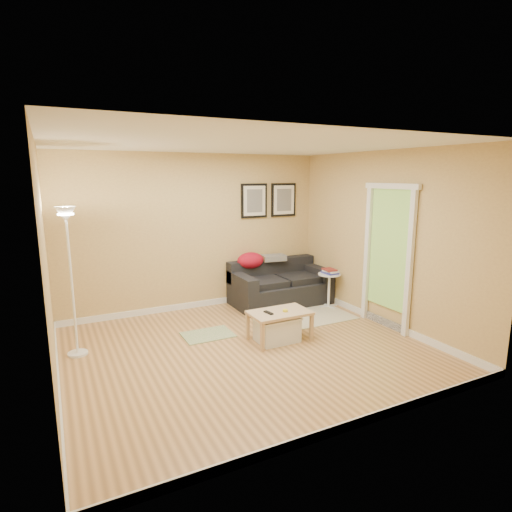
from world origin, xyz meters
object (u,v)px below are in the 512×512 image
Objects in this scene: coffee_table at (279,326)px; side_table at (329,290)px; storage_bin at (277,329)px; book_stack at (330,271)px; floor_lamp at (72,287)px; sofa at (281,283)px.

coffee_table is 1.74m from side_table.
storage_bin is 1.86m from book_stack.
floor_lamp is (-2.48, 0.76, 0.72)m from storage_bin.
storage_bin is at bearing -129.53° from book_stack.
side_table is at bearing -131.59° from book_stack.
floor_lamp is (-4.02, -0.15, 0.60)m from side_table.
side_table is at bearing 2.12° from floor_lamp.
side_table is 0.34m from book_stack.
floor_lamp reaches higher than side_table.
storage_bin is 1.79m from side_table.
side_table is at bearing 30.47° from storage_bin.
coffee_table is at bearing -129.14° from book_stack.
sofa reaches higher than coffee_table.
coffee_table is 0.44× the size of floor_lamp.
floor_lamp reaches higher than book_stack.
side_table is (1.49, 0.89, 0.09)m from coffee_table.
floor_lamp reaches higher than storage_bin.
coffee_table is at bearing -16.43° from floor_lamp.
coffee_table is at bearing 16.06° from storage_bin.
coffee_table reaches higher than storage_bin.
book_stack reaches higher than storage_bin.
coffee_table is at bearing -149.14° from side_table.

